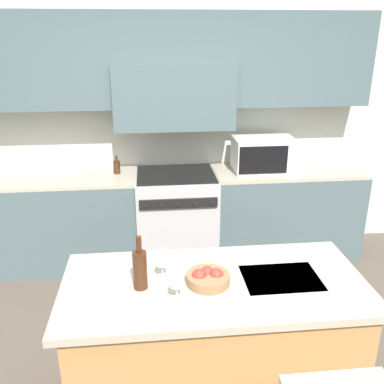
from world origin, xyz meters
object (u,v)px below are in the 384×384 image
at_px(wine_glass_near, 177,278).
at_px(fruit_bowl, 208,278).
at_px(oil_bottle_on_counter, 117,167).
at_px(wine_glass_far, 162,257).
at_px(range_stove, 176,217).
at_px(microwave, 264,155).
at_px(wine_bottle, 140,269).

xyz_separation_m(wine_glass_near, fruit_bowl, (0.19, 0.14, -0.10)).
distance_m(wine_glass_near, oil_bottle_on_counter, 2.15).
relative_size(wine_glass_near, wine_glass_far, 1.00).
height_order(wine_glass_far, fruit_bowl, wine_glass_far).
distance_m(wine_glass_near, fruit_bowl, 0.25).
distance_m(range_stove, wine_glass_far, 1.89).
distance_m(range_stove, microwave, 1.07).
bearing_deg(microwave, wine_bottle, -122.07).
relative_size(range_stove, fruit_bowl, 3.77).
bearing_deg(fruit_bowl, oil_bottle_on_counter, 107.47).
xyz_separation_m(microwave, wine_glass_near, (-1.01, -2.04, -0.07)).
distance_m(microwave, wine_glass_near, 2.28).
bearing_deg(oil_bottle_on_counter, fruit_bowl, -72.53).
relative_size(wine_bottle, wine_glass_near, 1.64).
height_order(wine_bottle, wine_glass_far, wine_bottle).
distance_m(wine_glass_near, wine_glass_far, 0.24).
relative_size(fruit_bowl, oil_bottle_on_counter, 1.38).
distance_m(range_stove, wine_bottle, 2.00).
relative_size(microwave, wine_glass_far, 3.10).
bearing_deg(wine_bottle, wine_glass_far, 37.37).
bearing_deg(fruit_bowl, wine_glass_near, -143.62).
height_order(microwave, wine_glass_far, microwave).
relative_size(range_stove, wine_bottle, 2.94).
bearing_deg(wine_glass_far, wine_glass_near, -73.51).
bearing_deg(wine_glass_near, wine_glass_far, 106.49).
xyz_separation_m(wine_bottle, wine_glass_near, (0.19, -0.13, 0.01)).
bearing_deg(range_stove, fruit_bowl, -88.49).
bearing_deg(microwave, fruit_bowl, -113.31).
bearing_deg(range_stove, wine_bottle, -99.80).
height_order(range_stove, wine_glass_far, wine_glass_far).
bearing_deg(fruit_bowl, wine_glass_far, 160.54).
relative_size(microwave, fruit_bowl, 2.42).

